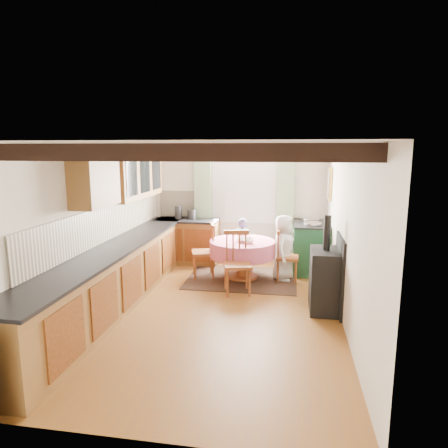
% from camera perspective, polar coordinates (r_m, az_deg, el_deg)
% --- Properties ---
extents(floor, '(3.60, 5.50, 0.00)m').
position_cam_1_polar(floor, '(6.06, -1.26, -12.14)').
color(floor, brown).
rests_on(floor, ground).
extents(ceiling, '(3.60, 5.50, 0.00)m').
position_cam_1_polar(ceiling, '(5.60, -1.36, 11.18)').
color(ceiling, white).
rests_on(ceiling, ground).
extents(wall_back, '(3.60, 0.00, 2.40)m').
position_cam_1_polar(wall_back, '(8.39, 2.17, 2.74)').
color(wall_back, silver).
rests_on(wall_back, ground).
extents(wall_front, '(3.60, 0.00, 2.40)m').
position_cam_1_polar(wall_front, '(3.15, -10.78, -10.80)').
color(wall_front, silver).
rests_on(wall_front, ground).
extents(wall_left, '(0.00, 5.50, 2.40)m').
position_cam_1_polar(wall_left, '(6.29, -17.64, -0.38)').
color(wall_left, silver).
rests_on(wall_left, ground).
extents(wall_right, '(0.00, 5.50, 2.40)m').
position_cam_1_polar(wall_right, '(5.67, 16.89, -1.50)').
color(wall_right, silver).
rests_on(wall_right, ground).
extents(beam_a, '(3.60, 0.16, 0.16)m').
position_cam_1_polar(beam_a, '(3.65, -7.30, 10.04)').
color(beam_a, black).
rests_on(beam_a, ceiling).
extents(beam_b, '(3.60, 0.16, 0.16)m').
position_cam_1_polar(beam_b, '(4.62, -3.70, 10.18)').
color(beam_b, black).
rests_on(beam_b, ceiling).
extents(beam_c, '(3.60, 0.16, 0.16)m').
position_cam_1_polar(beam_c, '(5.60, -1.36, 10.26)').
color(beam_c, black).
rests_on(beam_c, ceiling).
extents(beam_d, '(3.60, 0.16, 0.16)m').
position_cam_1_polar(beam_d, '(6.58, 0.29, 10.30)').
color(beam_d, black).
rests_on(beam_d, ceiling).
extents(beam_e, '(3.60, 0.16, 0.16)m').
position_cam_1_polar(beam_e, '(7.57, 1.51, 10.32)').
color(beam_e, black).
rests_on(beam_e, ceiling).
extents(splash_left, '(0.02, 4.50, 0.55)m').
position_cam_1_polar(splash_left, '(6.55, -16.30, 0.11)').
color(splash_left, beige).
rests_on(splash_left, wall_left).
extents(splash_back, '(1.40, 0.02, 0.55)m').
position_cam_1_polar(splash_back, '(8.55, -4.51, 2.86)').
color(splash_back, beige).
rests_on(splash_back, wall_back).
extents(base_cabinet_left, '(0.60, 5.30, 0.88)m').
position_cam_1_polar(base_cabinet_left, '(6.35, -14.82, -7.22)').
color(base_cabinet_left, brown).
rests_on(base_cabinet_left, floor).
extents(base_cabinet_back, '(1.30, 0.60, 0.88)m').
position_cam_1_polar(base_cabinet_back, '(8.43, -5.22, -2.51)').
color(base_cabinet_back, brown).
rests_on(base_cabinet_back, floor).
extents(worktop_left, '(0.64, 5.30, 0.04)m').
position_cam_1_polar(worktop_left, '(6.22, -14.85, -3.19)').
color(worktop_left, black).
rests_on(worktop_left, base_cabinet_left).
extents(worktop_back, '(1.30, 0.64, 0.04)m').
position_cam_1_polar(worktop_back, '(8.32, -5.31, 0.54)').
color(worktop_back, black).
rests_on(worktop_back, base_cabinet_back).
extents(wall_cabinet_glass, '(0.34, 1.80, 0.90)m').
position_cam_1_polar(wall_cabinet_glass, '(7.22, -12.44, 7.22)').
color(wall_cabinet_glass, brown).
rests_on(wall_cabinet_glass, wall_left).
extents(wall_cabinet_solid, '(0.34, 0.90, 0.70)m').
position_cam_1_polar(wall_cabinet_solid, '(5.86, -17.85, 5.76)').
color(wall_cabinet_solid, brown).
rests_on(wall_cabinet_solid, wall_left).
extents(window_frame, '(1.34, 0.03, 1.54)m').
position_cam_1_polar(window_frame, '(8.32, 2.87, 5.44)').
color(window_frame, white).
rests_on(window_frame, wall_back).
extents(window_pane, '(1.20, 0.01, 1.40)m').
position_cam_1_polar(window_pane, '(8.32, 2.87, 5.44)').
color(window_pane, white).
rests_on(window_pane, wall_back).
extents(curtain_left, '(0.35, 0.10, 2.10)m').
position_cam_1_polar(curtain_left, '(8.43, -2.98, 2.08)').
color(curtain_left, '#92AF80').
rests_on(curtain_left, wall_back).
extents(curtain_right, '(0.35, 0.10, 2.10)m').
position_cam_1_polar(curtain_right, '(8.24, 8.65, 1.78)').
color(curtain_right, '#92AF80').
rests_on(curtain_right, wall_back).
extents(curtain_rod, '(2.00, 0.03, 0.03)m').
position_cam_1_polar(curtain_rod, '(8.20, 2.84, 9.56)').
color(curtain_rod, black).
rests_on(curtain_rod, wall_back).
extents(wall_picture, '(0.04, 0.50, 0.60)m').
position_cam_1_polar(wall_picture, '(7.86, 14.75, 5.54)').
color(wall_picture, gold).
rests_on(wall_picture, wall_right).
extents(wall_plate, '(0.30, 0.02, 0.30)m').
position_cam_1_polar(wall_plate, '(8.24, 9.47, 5.96)').
color(wall_plate, silver).
rests_on(wall_plate, wall_back).
extents(rug, '(1.97, 1.53, 0.01)m').
position_cam_1_polar(rug, '(7.45, 2.58, -7.70)').
color(rug, black).
rests_on(rug, floor).
extents(dining_table, '(1.18, 1.18, 0.71)m').
position_cam_1_polar(dining_table, '(7.35, 2.60, -5.10)').
color(dining_table, '#DA5286').
rests_on(dining_table, floor).
extents(chair_near, '(0.54, 0.56, 1.03)m').
position_cam_1_polar(chair_near, '(6.58, 1.92, -5.54)').
color(chair_near, brown).
rests_on(chair_near, floor).
extents(chair_left, '(0.56, 0.54, 1.00)m').
position_cam_1_polar(chair_left, '(7.43, -2.96, -3.77)').
color(chair_left, brown).
rests_on(chair_left, floor).
extents(chair_right, '(0.44, 0.42, 0.95)m').
position_cam_1_polar(chair_right, '(7.29, 8.99, -4.40)').
color(chair_right, brown).
rests_on(chair_right, floor).
extents(aga_range, '(0.68, 1.05, 0.97)m').
position_cam_1_polar(aga_range, '(7.97, 12.23, -3.15)').
color(aga_range, '#184427').
rests_on(aga_range, floor).
extents(cast_iron_stove, '(0.42, 0.71, 1.41)m').
position_cam_1_polar(cast_iron_stove, '(6.04, 14.21, -5.45)').
color(cast_iron_stove, black).
rests_on(cast_iron_stove, floor).
extents(child_far, '(0.39, 0.27, 1.03)m').
position_cam_1_polar(child_far, '(7.89, 2.60, -2.82)').
color(child_far, '#404B64').
rests_on(child_far, floor).
extents(child_right, '(0.47, 0.64, 1.19)m').
position_cam_1_polar(child_right, '(7.31, 8.42, -3.35)').
color(child_right, silver).
rests_on(child_right, floor).
extents(bowl_a, '(0.31, 0.31, 0.06)m').
position_cam_1_polar(bowl_a, '(7.19, 2.64, -2.28)').
color(bowl_a, silver).
rests_on(bowl_a, dining_table).
extents(bowl_b, '(0.25, 0.25, 0.06)m').
position_cam_1_polar(bowl_b, '(7.08, 3.48, -2.48)').
color(bowl_b, silver).
rests_on(bowl_b, dining_table).
extents(cup, '(0.14, 0.14, 0.10)m').
position_cam_1_polar(cup, '(7.09, 3.60, -2.32)').
color(cup, silver).
rests_on(cup, dining_table).
extents(canister_tall, '(0.15, 0.15, 0.27)m').
position_cam_1_polar(canister_tall, '(8.38, -6.47, 1.65)').
color(canister_tall, '#262628').
rests_on(canister_tall, worktop_back).
extents(canister_wide, '(0.18, 0.18, 0.20)m').
position_cam_1_polar(canister_wide, '(8.32, -4.59, 1.41)').
color(canister_wide, '#262628').
rests_on(canister_wide, worktop_back).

